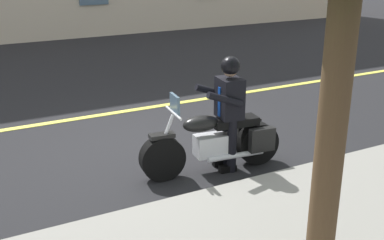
# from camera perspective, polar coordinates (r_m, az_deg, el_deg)

# --- Properties ---
(ground_plane) EXTENTS (80.00, 80.00, 0.00)m
(ground_plane) POSITION_cam_1_polar(r_m,az_deg,el_deg) (8.27, -4.68, -3.15)
(ground_plane) COLOR black
(lane_center_stripe) EXTENTS (60.00, 0.16, 0.01)m
(lane_center_stripe) POSITION_cam_1_polar(r_m,az_deg,el_deg) (10.03, -9.21, 0.81)
(lane_center_stripe) COLOR #E5DB4C
(lane_center_stripe) RESTS_ON ground_plane
(motorcycle_main) EXTENTS (2.22, 0.74, 1.26)m
(motorcycle_main) POSITION_cam_1_polar(r_m,az_deg,el_deg) (7.24, 2.85, -2.64)
(motorcycle_main) COLOR black
(motorcycle_main) RESTS_ON ground_plane
(rider_main) EXTENTS (0.66, 0.59, 1.74)m
(rider_main) POSITION_cam_1_polar(r_m,az_deg,el_deg) (7.12, 4.31, 1.94)
(rider_main) COLOR black
(rider_main) RESTS_ON ground_plane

